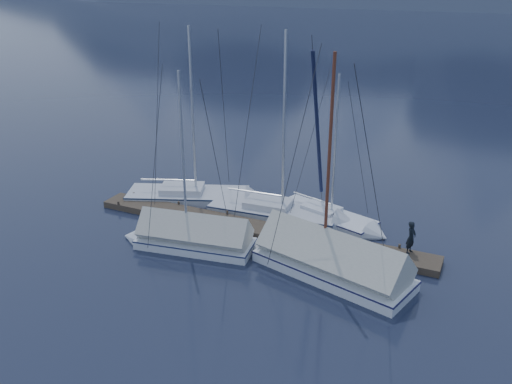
% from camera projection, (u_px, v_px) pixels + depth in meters
% --- Properties ---
extents(ground, '(1000.00, 1000.00, 0.00)m').
position_uv_depth(ground, '(238.00, 249.00, 25.65)').
color(ground, black).
rests_on(ground, ground).
extents(dock, '(18.00, 1.50, 0.54)m').
position_uv_depth(dock, '(256.00, 230.00, 27.29)').
color(dock, '#382D23').
rests_on(dock, ground).
extents(mooring_posts, '(15.12, 1.52, 0.35)m').
position_uv_depth(mooring_posts, '(247.00, 224.00, 27.39)').
color(mooring_posts, '#382D23').
rests_on(mooring_posts, ground).
extents(sailboat_open_left, '(8.30, 5.02, 10.62)m').
position_uv_depth(sailboat_open_left, '(206.00, 197.00, 31.07)').
color(sailboat_open_left, silver).
rests_on(sailboat_open_left, ground).
extents(sailboat_open_mid, '(8.20, 3.46, 10.66)m').
position_uv_depth(sailboat_open_mid, '(292.00, 215.00, 28.76)').
color(sailboat_open_mid, '#B8BCC6').
rests_on(sailboat_open_mid, ground).
extents(sailboat_open_right, '(6.67, 3.64, 8.50)m').
position_uv_depth(sailboat_open_right, '(338.00, 221.00, 28.20)').
color(sailboat_open_right, silver).
rests_on(sailboat_open_right, ground).
extents(sailboat_covered_near, '(8.45, 4.45, 10.51)m').
position_uv_depth(sailboat_covered_near, '(320.00, 260.00, 23.65)').
color(sailboat_covered_near, white).
rests_on(sailboat_covered_near, ground).
extents(sailboat_covered_far, '(6.78, 3.06, 9.20)m').
position_uv_depth(sailboat_covered_far, '(185.00, 238.00, 25.77)').
color(sailboat_covered_far, silver).
rests_on(sailboat_covered_far, ground).
extents(person, '(0.50, 0.63, 1.53)m').
position_uv_depth(person, '(411.00, 237.00, 24.39)').
color(person, black).
rests_on(person, dock).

